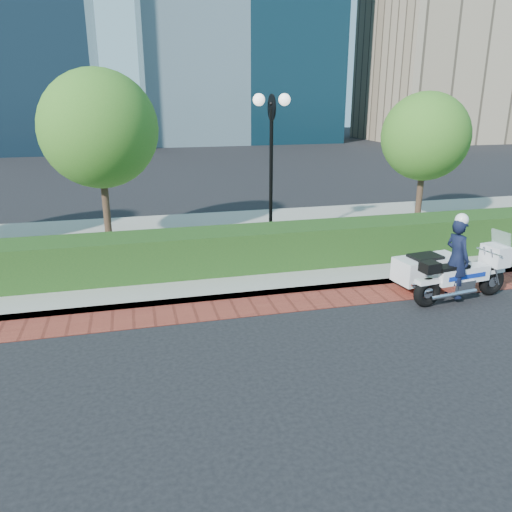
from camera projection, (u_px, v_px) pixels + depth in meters
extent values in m
plane|color=black|center=(294.00, 335.00, 9.38)|extent=(120.00, 120.00, 0.00)
cube|color=maroon|center=(272.00, 304.00, 10.77)|extent=(60.00, 1.00, 0.01)
cube|color=gray|center=(231.00, 244.00, 14.90)|extent=(60.00, 8.00, 0.15)
cube|color=black|center=(249.00, 248.00, 12.51)|extent=(18.00, 1.20, 1.00)
cylinder|color=black|center=(270.00, 242.00, 14.32)|extent=(0.30, 0.30, 0.30)
cylinder|color=black|center=(271.00, 177.00, 13.76)|extent=(0.10, 0.10, 3.70)
cylinder|color=black|center=(272.00, 108.00, 13.19)|extent=(0.04, 0.70, 0.70)
sphere|color=white|center=(259.00, 100.00, 13.05)|extent=(0.32, 0.32, 0.32)
sphere|color=white|center=(284.00, 100.00, 13.21)|extent=(0.32, 0.32, 0.32)
cylinder|color=#332319|center=(106.00, 209.00, 14.19)|extent=(0.20, 0.20, 2.17)
sphere|color=#296519|center=(99.00, 129.00, 13.51)|extent=(3.20, 3.20, 3.20)
cylinder|color=#332319|center=(419.00, 196.00, 16.55)|extent=(0.20, 0.20, 1.92)
sphere|color=#296519|center=(425.00, 136.00, 15.96)|extent=(2.80, 2.80, 2.80)
torus|color=black|center=(427.00, 292.00, 10.56)|extent=(0.68, 0.28, 0.66)
torus|color=black|center=(491.00, 281.00, 11.19)|extent=(0.68, 0.28, 0.66)
cube|color=silver|center=(462.00, 274.00, 10.79)|extent=(1.32, 0.48, 0.34)
cube|color=silver|center=(459.00, 285.00, 10.84)|extent=(0.59, 0.47, 0.28)
cube|color=silver|center=(495.00, 255.00, 11.00)|extent=(0.47, 0.59, 0.45)
cube|color=silver|center=(501.00, 240.00, 10.93)|extent=(0.19, 0.51, 0.40)
cube|color=black|center=(452.00, 267.00, 10.62)|extent=(0.78, 0.39, 0.10)
cube|color=black|center=(430.00, 267.00, 10.39)|extent=(0.39, 0.36, 0.22)
cube|color=silver|center=(427.00, 269.00, 11.50)|extent=(1.62, 0.89, 0.55)
cube|color=black|center=(425.00, 257.00, 11.37)|extent=(0.76, 0.58, 0.08)
torus|color=black|center=(410.00, 273.00, 11.96)|extent=(0.51, 0.22, 0.50)
imported|color=black|center=(457.00, 258.00, 10.60)|extent=(0.49, 0.67, 1.72)
sphere|color=white|center=(462.00, 220.00, 10.34)|extent=(0.28, 0.28, 0.28)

